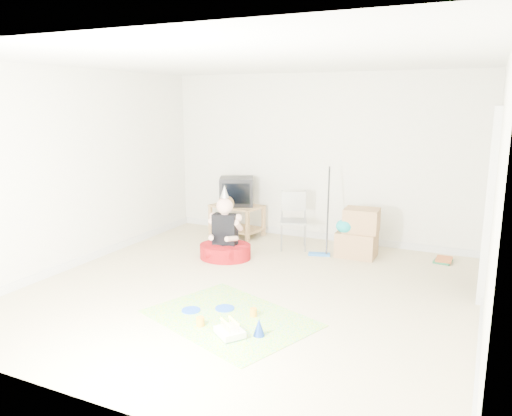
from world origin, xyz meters
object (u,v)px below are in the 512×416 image
at_px(folding_chair, 293,221).
at_px(crt_tv, 237,191).
at_px(cardboard_boxes, 358,234).
at_px(tv_stand, 237,218).
at_px(seated_woman, 225,243).
at_px(birthday_cake, 230,333).

bearing_deg(folding_chair, crt_tv, 164.54).
bearing_deg(cardboard_boxes, crt_tv, 172.38).
xyz_separation_m(tv_stand, folding_chair, (1.11, -0.31, 0.12)).
xyz_separation_m(crt_tv, seated_woman, (0.42, -1.17, -0.51)).
distance_m(crt_tv, seated_woman, 1.34).
height_order(tv_stand, crt_tv, crt_tv).
bearing_deg(birthday_cake, folding_chair, 99.66).
height_order(tv_stand, seated_woman, seated_woman).
xyz_separation_m(tv_stand, seated_woman, (0.42, -1.17, -0.07)).
height_order(crt_tv, seated_woman, seated_woman).
distance_m(crt_tv, birthday_cake, 3.70).
xyz_separation_m(seated_woman, birthday_cake, (1.19, -2.09, -0.19)).
relative_size(tv_stand, folding_chair, 1.03).
bearing_deg(crt_tv, tv_stand, 155.17).
height_order(crt_tv, folding_chair, crt_tv).
bearing_deg(tv_stand, crt_tv, 0.00).
bearing_deg(tv_stand, cardboard_boxes, -7.62).
bearing_deg(cardboard_boxes, seated_woman, -151.83).
distance_m(crt_tv, cardboard_boxes, 2.13).
relative_size(folding_chair, birthday_cake, 2.50).
relative_size(cardboard_boxes, birthday_cake, 2.02).
distance_m(folding_chair, seated_woman, 1.12).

